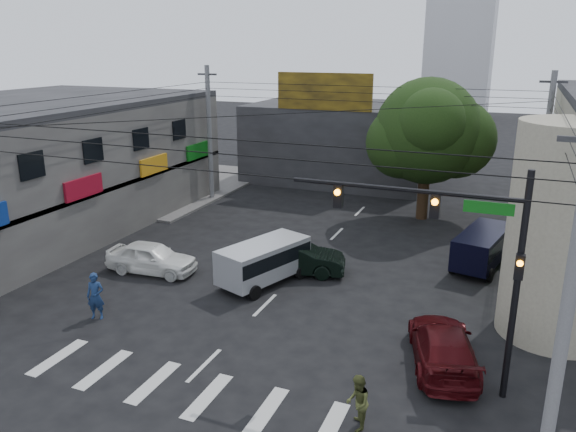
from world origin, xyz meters
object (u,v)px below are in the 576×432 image
Objects in this scene: street_tree at (428,131)px; navy_van at (482,249)px; pedestrian_olive at (358,403)px; utility_pole_near_right at (566,317)px; utility_pole_far_right at (544,156)px; utility_pole_far_left at (210,134)px; dark_sedan at (295,258)px; silver_minivan at (264,264)px; traffic_gantry at (461,243)px; maroon_sedan at (443,346)px; traffic_officer at (96,296)px; white_compact at (152,258)px.

street_tree is 1.79× the size of navy_van.
navy_van reaches higher than pedestrian_olive.
utility_pole_near_right reaches higher than street_tree.
pedestrian_olive is (1.70, -21.18, -4.64)m from street_tree.
pedestrian_olive is at bearing -103.38° from utility_pole_far_right.
utility_pole_far_left is at bearing -157.22° from pedestrian_olive.
street_tree is at bearing -34.51° from dark_sedan.
street_tree is at bearing -1.07° from silver_minivan.
utility_pole_near_right is at bearing -73.18° from street_tree.
traffic_gantry is at bearing -144.72° from dark_sedan.
street_tree is at bearing 106.82° from utility_pole_near_right.
utility_pole_far_left is 1.00× the size of utility_pole_far_right.
utility_pole_near_right is 5.53× the size of pedestrian_olive.
traffic_officer is at bearing -7.77° from maroon_sedan.
traffic_gantry is at bearing -42.86° from utility_pole_far_left.
utility_pole_near_right is 15.24m from dark_sedan.
street_tree is 17.96m from white_compact.
utility_pole_far_right is 5.53× the size of pedestrian_olive.
pedestrian_olive is (5.82, -9.92, 0.05)m from dark_sedan.
pedestrian_olive is (-4.80, -20.18, -3.77)m from utility_pole_far_right.
utility_pole_far_right is 15.26m from dark_sedan.
silver_minivan is at bearing 31.45° from traffic_officer.
utility_pole_far_left is at bearing 180.00° from utility_pole_far_right.
maroon_sedan is 9.80m from navy_van.
maroon_sedan is at bearing 141.45° from pedestrian_olive.
utility_pole_far_right reaches higher than traffic_gantry.
utility_pole_near_right reaches higher than maroon_sedan.
maroon_sedan is at bearing -107.06° from white_compact.
utility_pole_far_left is at bearing 137.14° from traffic_gantry.
utility_pole_near_right is at bearing -148.35° from dark_sedan.
pedestrian_olive is at bearing -164.00° from dark_sedan.
street_tree reaches higher than maroon_sedan.
dark_sedan is at bearing 139.69° from traffic_gantry.
maroon_sedan is (-3.01, -15.88, -3.88)m from utility_pole_far_right.
street_tree is 14.56m from utility_pole_far_left.
traffic_gantry is 1.44× the size of dark_sedan.
navy_van is at bearing -60.28° from street_tree.
silver_minivan is (-11.50, -11.91, -3.65)m from utility_pole_far_right.
street_tree reaches higher than pedestrian_olive.
silver_minivan is (9.50, -11.91, -3.65)m from utility_pole_far_left.
dark_sedan is 3.01× the size of pedestrian_olive.
navy_van is 2.53× the size of traffic_officer.
white_compact reaches higher than maroon_sedan.
traffic_gantry is at bearing -16.34° from traffic_officer.
traffic_gantry reaches higher than maroon_sedan.
navy_van is at bearing 88.81° from traffic_gantry.
utility_pole_near_right and utility_pole_far_left have the same top height.
utility_pole_far_left and utility_pole_far_right have the same top height.
maroon_sedan is at bearing -140.82° from dark_sedan.
utility_pole_near_right reaches higher than traffic_gantry.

